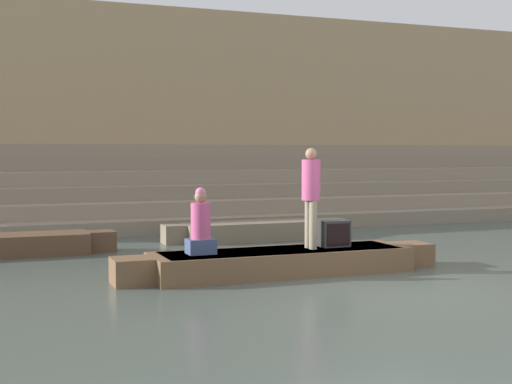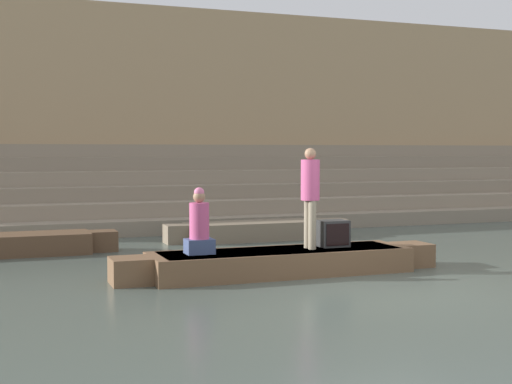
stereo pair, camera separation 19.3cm
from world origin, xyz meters
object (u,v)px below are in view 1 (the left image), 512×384
Objects in this scene: person_standing at (311,190)px; tv_set at (333,233)px; rowboat_main at (282,261)px; person_rowing at (201,227)px; moored_boat_distant at (257,230)px.

person_standing is 0.90m from tv_set.
rowboat_main is 1.28m from person_standing.
person_standing is at bearing 0.27° from rowboat_main.
person_rowing is (-1.91, 0.06, -0.55)m from person_standing.
moored_boat_distant reaches higher than rowboat_main.
rowboat_main is 11.21× the size of tv_set.
person_standing is (0.52, -0.02, 1.17)m from rowboat_main.
person_rowing reaches higher than moored_boat_distant.
person_rowing is 5.24m from moored_boat_distant.
person_rowing is at bearing -178.71° from rowboat_main.
moored_boat_distant is at bearing 76.96° from rowboat_main.
person_standing reaches higher than person_rowing.
rowboat_main is at bearing -14.43° from person_rowing.
person_standing is at bearing -93.12° from moored_boat_distant.
person_standing is 1.99m from person_rowing.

